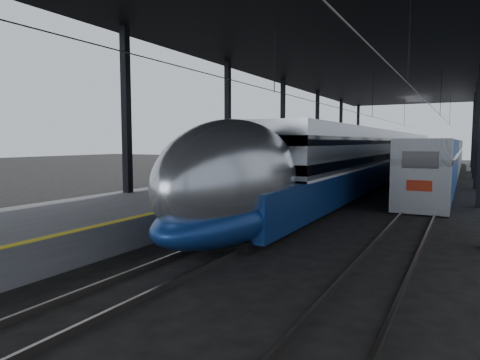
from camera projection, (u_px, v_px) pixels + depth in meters
The scene contains 7 objects.
ground at pixel (157, 248), 14.07m from camera, with size 160.00×160.00×0.00m, color black.
platform at pixel (285, 180), 33.26m from camera, with size 6.00×80.00×1.00m, color #4C4C4F.
yellow_strip at pixel (320, 175), 31.91m from camera, with size 0.30×80.00×0.01m, color gold.
rails at pixel (393, 191), 29.56m from camera, with size 6.52×80.00×0.16m.
canopy at pixel (358, 61), 29.96m from camera, with size 18.00×75.00×9.47m.
tgv_train at pixel (380, 157), 38.72m from camera, with size 3.07×65.20×4.40m.
second_train at pixel (445, 158), 43.94m from camera, with size 2.65×56.05×3.65m.
Camera 1 is at (8.89, -10.92, 3.50)m, focal length 32.00 mm.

